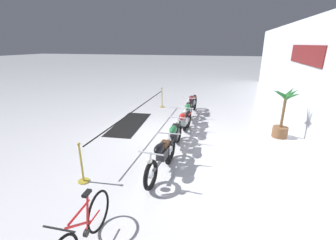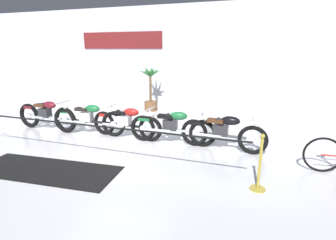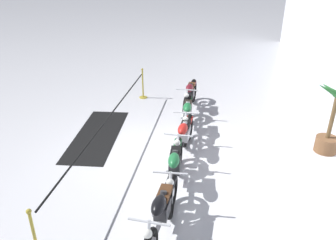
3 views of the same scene
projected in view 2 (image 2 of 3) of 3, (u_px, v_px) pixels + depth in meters
ground_plane at (117, 146)px, 6.85m from camera, size 120.00×120.00×0.00m
back_wall at (175, 58)px, 10.99m from camera, size 28.00×0.29×4.20m
motorcycle_maroon_0 at (47, 115)px, 8.12m from camera, size 2.26×0.62×0.97m
motorcycle_green_1 at (88, 119)px, 7.72m from camera, size 2.39×0.62×0.95m
motorcycle_red_2 at (126, 122)px, 7.38m from camera, size 2.22×0.62×0.93m
motorcycle_green_3 at (172, 127)px, 6.92m from camera, size 2.36×0.62×0.94m
motorcycle_black_4 at (223, 132)px, 6.48m from camera, size 2.17×0.62×0.94m
potted_palm_left_of_row at (151, 90)px, 10.64m from camera, size 0.92×0.89×1.87m
stanchion_far_left at (41, 128)px, 6.05m from camera, size 7.12×0.28×1.05m
stanchion_mid_left at (259, 171)px, 4.64m from camera, size 0.28×0.28×1.05m
floor_banner at (46, 170)px, 5.48m from camera, size 3.17×1.36×0.01m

